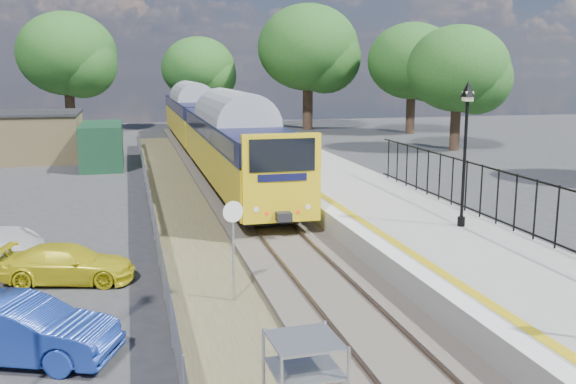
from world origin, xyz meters
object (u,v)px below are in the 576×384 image
object	(u,v)px
train	(208,124)
car_yellow	(68,264)
victorian_lamp_north	(467,120)
speed_sign	(233,235)
car_blue	(19,330)

from	to	relation	value
train	car_yellow	bearing A→B (deg)	-106.32
victorian_lamp_north	train	world-z (taller)	victorian_lamp_north
train	speed_sign	xyz separation A→B (m)	(-2.50, -25.67, -0.55)
train	speed_sign	size ratio (longest dim) A/B	15.36
train	speed_sign	bearing A→B (deg)	-95.56
car_blue	car_yellow	distance (m)	4.94
speed_sign	train	bearing A→B (deg)	70.06
train	victorian_lamp_north	bearing A→B (deg)	-77.00
victorian_lamp_north	speed_sign	size ratio (longest dim) A/B	1.73
car_blue	car_yellow	bearing A→B (deg)	15.32
train	car_blue	xyz separation A→B (m)	(-7.25, -27.82, -1.69)
victorian_lamp_north	car_blue	world-z (taller)	victorian_lamp_north
speed_sign	car_yellow	xyz separation A→B (m)	(-4.21, 2.75, -1.26)
victorian_lamp_north	car_yellow	distance (m)	12.59
train	car_blue	distance (m)	28.80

